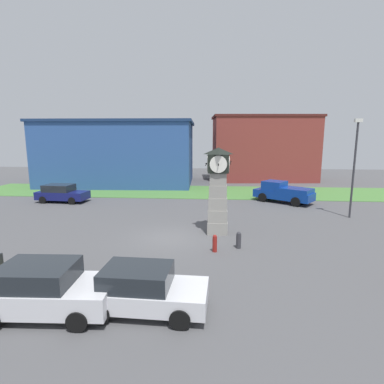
# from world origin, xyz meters

# --- Properties ---
(ground_plane) EXTENTS (83.43, 83.43, 0.00)m
(ground_plane) POSITION_xyz_m (0.00, 0.00, 0.00)
(ground_plane) COLOR #4C4C4F
(clock_tower) EXTENTS (1.55, 1.64, 5.11)m
(clock_tower) POSITION_xyz_m (2.72, 1.22, 2.61)
(clock_tower) COLOR gray
(clock_tower) RESTS_ON ground_plane
(bollard_near_tower) EXTENTS (0.26, 0.26, 0.89)m
(bollard_near_tower) POSITION_xyz_m (3.81, -1.33, 0.45)
(bollard_near_tower) COLOR #333338
(bollard_near_tower) RESTS_ON ground_plane
(bollard_mid_row) EXTENTS (0.23, 0.23, 0.89)m
(bollard_mid_row) POSITION_xyz_m (2.58, -1.94, 0.45)
(bollard_mid_row) COLOR maroon
(bollard_mid_row) RESTS_ON ground_plane
(car_near_tower) EXTENTS (4.26, 2.21, 1.65)m
(car_near_tower) POSITION_xyz_m (-2.84, -7.73, 0.83)
(car_near_tower) COLOR silver
(car_near_tower) RESTS_ON ground_plane
(car_by_building) EXTENTS (4.04, 2.01, 1.50)m
(car_by_building) POSITION_xyz_m (0.28, -7.36, 0.76)
(car_by_building) COLOR silver
(car_by_building) RESTS_ON ground_plane
(car_end_of_row) EXTENTS (4.53, 2.19, 1.58)m
(car_end_of_row) POSITION_xyz_m (-11.19, 9.15, 0.80)
(car_end_of_row) COLOR navy
(car_end_of_row) RESTS_ON ground_plane
(pickup_truck) EXTENTS (5.21, 4.54, 1.85)m
(pickup_truck) POSITION_xyz_m (8.61, 10.51, 0.93)
(pickup_truck) COLOR navy
(pickup_truck) RESTS_ON ground_plane
(pedestrian_near_bench) EXTENTS (0.44, 0.32, 1.62)m
(pedestrian_near_bench) POSITION_xyz_m (2.90, 16.47, 0.92)
(pedestrian_near_bench) COLOR #264CA5
(pedestrian_near_bench) RESTS_ON ground_plane
(street_lamp_far_side) EXTENTS (0.50, 0.24, 6.96)m
(street_lamp_far_side) POSITION_xyz_m (12.26, 5.51, 3.99)
(street_lamp_far_side) COLOR #333338
(street_lamp_far_side) RESTS_ON ground_plane
(warehouse_blue_far) EXTENTS (18.73, 12.48, 7.74)m
(warehouse_blue_far) POSITION_xyz_m (-9.39, 21.11, 3.88)
(warehouse_blue_far) COLOR #2D5193
(warehouse_blue_far) RESTS_ON ground_plane
(storefront_low_left) EXTENTS (14.29, 7.49, 8.64)m
(storefront_low_left) POSITION_xyz_m (9.04, 25.34, 4.33)
(storefront_low_left) COLOR maroon
(storefront_low_left) RESTS_ON ground_plane
(grass_verge_far) EXTENTS (50.06, 7.93, 0.04)m
(grass_verge_far) POSITION_xyz_m (1.74, 15.30, 0.02)
(grass_verge_far) COLOR #477A38
(grass_verge_far) RESTS_ON ground_plane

